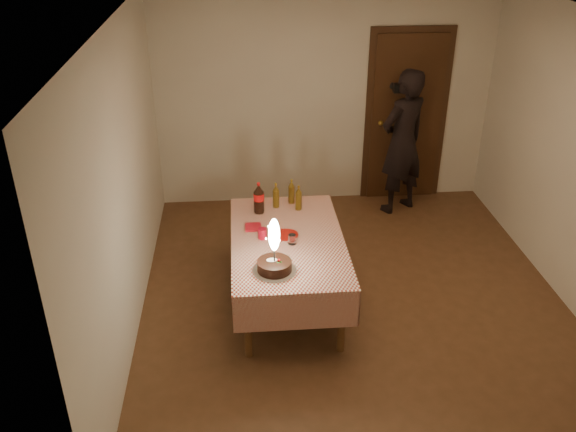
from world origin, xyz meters
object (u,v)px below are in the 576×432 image
object	(u,v)px
clear_cup	(292,239)
photographer	(402,142)
birthday_cake	(274,259)
cola_bottle	(259,198)
amber_bottle_mid	(291,192)
red_cup	(262,234)
amber_bottle_right	(299,198)
red_plate	(286,235)
amber_bottle_left	(276,196)
dining_table	(288,248)

from	to	relation	value
clear_cup	photographer	bearing A→B (deg)	52.21
birthday_cake	cola_bottle	size ratio (longest dim) A/B	1.53
clear_cup	amber_bottle_mid	xyz separation A→B (m)	(0.07, 0.81, 0.07)
red_cup	amber_bottle_mid	size ratio (longest dim) A/B	0.39
clear_cup	cola_bottle	distance (m)	0.69
amber_bottle_right	red_plate	bearing A→B (deg)	-107.90
amber_bottle_left	photographer	world-z (taller)	photographer
red_plate	amber_bottle_mid	size ratio (longest dim) A/B	0.86
birthday_cake	clear_cup	size ratio (longest dim) A/B	5.41
red_cup	red_plate	bearing A→B (deg)	10.47
amber_bottle_right	red_cup	bearing A→B (deg)	-125.13
clear_cup	dining_table	bearing A→B (deg)	110.51
photographer	red_cup	bearing A→B (deg)	-134.13
dining_table	clear_cup	distance (m)	0.17
clear_cup	amber_bottle_mid	size ratio (longest dim) A/B	0.35
amber_bottle_left	amber_bottle_mid	world-z (taller)	same
dining_table	amber_bottle_left	distance (m)	0.68
red_plate	cola_bottle	distance (m)	0.54
photographer	cola_bottle	bearing A→B (deg)	-143.78
cola_bottle	amber_bottle_right	world-z (taller)	cola_bottle
dining_table	photographer	world-z (taller)	photographer
amber_bottle_mid	clear_cup	bearing A→B (deg)	-94.83
red_plate	amber_bottle_left	bearing A→B (deg)	95.45
dining_table	cola_bottle	xyz separation A→B (m)	(-0.23, 0.54, 0.25)
birthday_cake	photographer	xyz separation A→B (m)	(1.66, 2.33, 0.07)
clear_cup	amber_bottle_right	xyz separation A→B (m)	(0.13, 0.66, 0.07)
cola_bottle	amber_bottle_right	bearing A→B (deg)	4.94
amber_bottle_mid	amber_bottle_left	bearing A→B (deg)	-154.03
dining_table	clear_cup	world-z (taller)	clear_cup
cola_bottle	photographer	xyz separation A→B (m)	(1.74, 1.28, 0.03)
birthday_cake	red_cup	xyz separation A→B (m)	(-0.07, 0.54, -0.06)
red_cup	cola_bottle	size ratio (longest dim) A/B	0.31
cola_bottle	amber_bottle_mid	bearing A→B (deg)	28.99
photographer	amber_bottle_left	bearing A→B (deg)	-143.30
amber_bottle_right	photographer	world-z (taller)	photographer
dining_table	red_plate	world-z (taller)	red_plate
dining_table	amber_bottle_right	distance (m)	0.63
amber_bottle_right	dining_table	bearing A→B (deg)	-105.39
red_plate	birthday_cake	bearing A→B (deg)	-104.15
red_cup	clear_cup	world-z (taller)	red_cup
red_plate	cola_bottle	xyz separation A→B (m)	(-0.23, 0.47, 0.15)
photographer	amber_bottle_right	bearing A→B (deg)	-137.39
clear_cup	photographer	size ratio (longest dim) A/B	0.05
red_plate	clear_cup	distance (m)	0.17
birthday_cake	amber_bottle_left	world-z (taller)	birthday_cake
dining_table	red_cup	distance (m)	0.27
birthday_cake	cola_bottle	world-z (taller)	birthday_cake
red_plate	clear_cup	size ratio (longest dim) A/B	2.44
cola_bottle	photographer	world-z (taller)	photographer
red_plate	clear_cup	bearing A→B (deg)	-76.51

